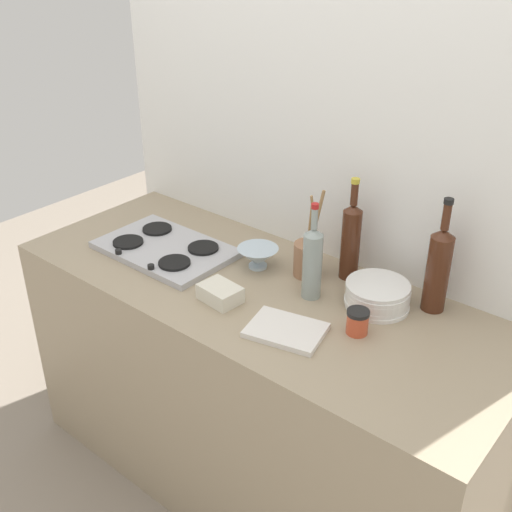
{
  "coord_description": "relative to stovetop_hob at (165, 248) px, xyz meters",
  "views": [
    {
      "loc": [
        1.16,
        -1.4,
        2.01
      ],
      "look_at": [
        0.0,
        0.0,
        1.02
      ],
      "focal_mm": 43.95,
      "sensor_mm": 36.0,
      "label": 1
    }
  ],
  "objects": [
    {
      "name": "stovetop_hob",
      "position": [
        0.0,
        0.0,
        0.0
      ],
      "size": [
        0.5,
        0.33,
        0.04
      ],
      "color": "#B2B2B7",
      "rests_on": "counter_block"
    },
    {
      "name": "condiment_jar_front",
      "position": [
        0.83,
        0.01,
        0.03
      ],
      "size": [
        0.07,
        0.07,
        0.08
      ],
      "color": "#C64C2D",
      "rests_on": "counter_block"
    },
    {
      "name": "counter_block",
      "position": [
        0.42,
        0.02,
        -0.46
      ],
      "size": [
        1.8,
        0.7,
        0.9
      ],
      "primitive_type": "cube",
      "color": "tan",
      "rests_on": "ground"
    },
    {
      "name": "wine_bottle_mid_left",
      "position": [
        0.94,
        0.28,
        0.14
      ],
      "size": [
        0.07,
        0.07,
        0.38
      ],
      "color": "#472314",
      "rests_on": "counter_block"
    },
    {
      "name": "mixing_bowl",
      "position": [
        0.34,
        0.13,
        0.03
      ],
      "size": [
        0.15,
        0.15,
        0.08
      ],
      "color": "silver",
      "rests_on": "counter_block"
    },
    {
      "name": "backsplash_panel",
      "position": [
        0.42,
        0.4,
        0.3
      ],
      "size": [
        1.9,
        0.06,
        2.43
      ],
      "primitive_type": "cube",
      "color": "white",
      "rests_on": "ground"
    },
    {
      "name": "butter_dish",
      "position": [
        0.39,
        -0.12,
        0.01
      ],
      "size": [
        0.14,
        0.11,
        0.05
      ],
      "primitive_type": "cube",
      "rotation": [
        0.0,
        0.0,
        -0.1
      ],
      "color": "silver",
      "rests_on": "counter_block"
    },
    {
      "name": "ground_plane",
      "position": [
        0.42,
        0.02,
        -0.91
      ],
      "size": [
        6.0,
        6.0,
        0.0
      ],
      "primitive_type": "plane",
      "color": "gray",
      "rests_on": "ground"
    },
    {
      "name": "wine_bottle_leftmost",
      "position": [
        0.63,
        0.28,
        0.13
      ],
      "size": [
        0.07,
        0.07,
        0.37
      ],
      "color": "#472314",
      "rests_on": "counter_block"
    },
    {
      "name": "wine_bottle_mid_right",
      "position": [
        0.6,
        0.09,
        0.12
      ],
      "size": [
        0.06,
        0.06,
        0.33
      ],
      "color": "gray",
      "rests_on": "counter_block"
    },
    {
      "name": "utensil_crock",
      "position": [
        0.51,
        0.2,
        0.05
      ],
      "size": [
        0.1,
        0.1,
        0.33
      ],
      "color": "#996B4C",
      "rests_on": "counter_block"
    },
    {
      "name": "plate_stack",
      "position": [
        0.8,
        0.18,
        0.03
      ],
      "size": [
        0.21,
        0.21,
        0.08
      ],
      "color": "white",
      "rests_on": "counter_block"
    },
    {
      "name": "cutting_board",
      "position": [
        0.66,
        -0.13,
        -0.01
      ],
      "size": [
        0.26,
        0.21,
        0.02
      ],
      "primitive_type": "cube",
      "rotation": [
        0.0,
        0.0,
        0.24
      ],
      "color": "silver",
      "rests_on": "counter_block"
    }
  ]
}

